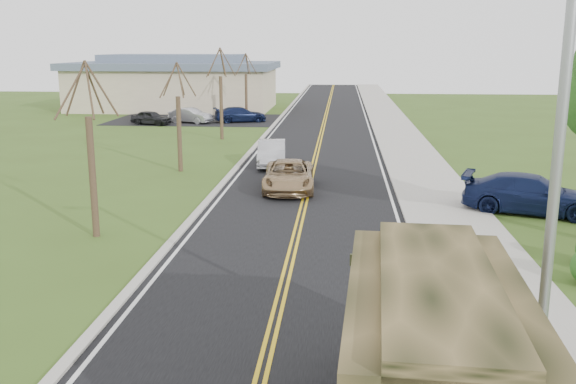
# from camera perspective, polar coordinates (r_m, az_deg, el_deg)

# --- Properties ---
(road) EXTENTS (8.00, 120.00, 0.01)m
(road) POSITION_cam_1_polar(r_m,az_deg,el_deg) (51.43, 3.08, 5.57)
(road) COLOR black
(road) RESTS_ON ground
(curb_right) EXTENTS (0.30, 120.00, 0.12)m
(curb_right) POSITION_cam_1_polar(r_m,az_deg,el_deg) (51.47, 7.73, 5.54)
(curb_right) COLOR #9E998E
(curb_right) RESTS_ON ground
(sidewalk_right) EXTENTS (3.20, 120.00, 0.10)m
(sidewalk_right) POSITION_cam_1_polar(r_m,az_deg,el_deg) (51.59, 9.68, 5.48)
(sidewalk_right) COLOR #9E998E
(sidewalk_right) RESTS_ON ground
(curb_left) EXTENTS (0.30, 120.00, 0.10)m
(curb_left) POSITION_cam_1_polar(r_m,az_deg,el_deg) (51.71, -1.54, 5.67)
(curb_left) COLOR #9E998E
(curb_left) RESTS_ON ground
(street_light) EXTENTS (1.65, 0.22, 8.00)m
(street_light) POSITION_cam_1_polar(r_m,az_deg,el_deg) (11.22, 22.21, 1.06)
(street_light) COLOR gray
(street_light) RESTS_ON ground
(bare_tree_a) EXTENTS (1.93, 2.26, 6.08)m
(bare_tree_a) POSITION_cam_1_polar(r_m,az_deg,el_deg) (22.99, -17.06, 2.51)
(bare_tree_a) COLOR #38281C
(bare_tree_a) RESTS_ON ground
(bare_tree_b) EXTENTS (1.83, 2.14, 5.73)m
(bare_tree_b) POSITION_cam_1_polar(r_m,az_deg,el_deg) (34.32, -9.67, 5.90)
(bare_tree_b) COLOR #38281C
(bare_tree_b) RESTS_ON ground
(bare_tree_c) EXTENTS (2.04, 2.39, 6.42)m
(bare_tree_c) POSITION_cam_1_polar(r_m,az_deg,el_deg) (45.95, -5.97, 8.12)
(bare_tree_c) COLOR #38281C
(bare_tree_c) RESTS_ON ground
(bare_tree_d) EXTENTS (1.88, 2.20, 5.91)m
(bare_tree_d) POSITION_cam_1_polar(r_m,az_deg,el_deg) (57.76, -3.74, 8.90)
(bare_tree_d) COLOR #38281C
(bare_tree_d) RESTS_ON ground
(commercial_building) EXTENTS (25.50, 21.50, 5.65)m
(commercial_building) POSITION_cam_1_polar(r_m,az_deg,el_deg) (69.32, -9.97, 9.51)
(commercial_building) COLOR tan
(commercial_building) RESTS_ON ground
(military_truck) EXTENTS (2.78, 7.09, 3.47)m
(military_truck) POSITION_cam_1_polar(r_m,az_deg,el_deg) (10.27, 12.51, -13.77)
(military_truck) COLOR black
(military_truck) RESTS_ON ground
(suv_champagne) EXTENTS (2.54, 5.04, 1.37)m
(suv_champagne) POSITION_cam_1_polar(r_m,az_deg,el_deg) (29.55, 0.06, 1.45)
(suv_champagne) COLOR #9C7F58
(suv_champagne) RESTS_ON ground
(sedan_silver) EXTENTS (1.89, 4.42, 1.42)m
(sedan_silver) POSITION_cam_1_polar(r_m,az_deg,el_deg) (35.60, -1.46, 3.45)
(sedan_silver) COLOR #B2B2B7
(sedan_silver) RESTS_ON ground
(pickup_navy) EXTENTS (5.75, 3.71, 1.55)m
(pickup_navy) POSITION_cam_1_polar(r_m,az_deg,el_deg) (27.26, 20.83, -0.19)
(pickup_navy) COLOR #10193D
(pickup_navy) RESTS_ON ground
(lot_car_dark) EXTENTS (3.78, 2.41, 1.20)m
(lot_car_dark) POSITION_cam_1_polar(r_m,az_deg,el_deg) (55.69, -12.08, 6.48)
(lot_car_dark) COLOR black
(lot_car_dark) RESTS_ON ground
(lot_car_silver) EXTENTS (4.15, 2.77, 1.29)m
(lot_car_silver) POSITION_cam_1_polar(r_m,az_deg,el_deg) (56.36, -8.65, 6.74)
(lot_car_silver) COLOR #A2A1A6
(lot_car_silver) RESTS_ON ground
(lot_car_navy) EXTENTS (4.91, 3.32, 1.32)m
(lot_car_navy) POSITION_cam_1_polar(r_m,az_deg,el_deg) (56.54, -4.26, 6.88)
(lot_car_navy) COLOR #0E1736
(lot_car_navy) RESTS_ON ground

